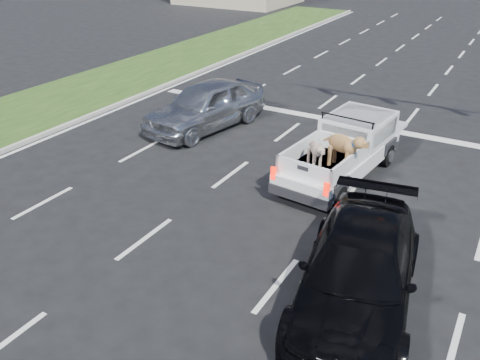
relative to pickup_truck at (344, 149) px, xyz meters
The scene contains 7 objects.
ground 5.76m from the pickup_truck, 101.71° to the right, with size 160.00×160.00×0.00m, color black.
road_markings 1.74m from the pickup_truck, 139.61° to the left, with size 17.75×60.00×0.01m.
grass_median_left 12.69m from the pickup_truck, behind, with size 5.00×60.00×0.10m, color #213B12.
curb_left 10.25m from the pickup_truck, behind, with size 0.15×60.00×0.14m, color #A8A39A.
pickup_truck is the anchor object (origin of this frame).
silver_sedan 5.87m from the pickup_truck, 166.51° to the left, with size 2.02×5.02×1.71m, color #ACAEB3.
black_coupe 5.72m from the pickup_truck, 67.65° to the right, with size 2.13×5.23×1.52m, color black.
Camera 1 is at (5.30, -7.68, 6.72)m, focal length 38.00 mm.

